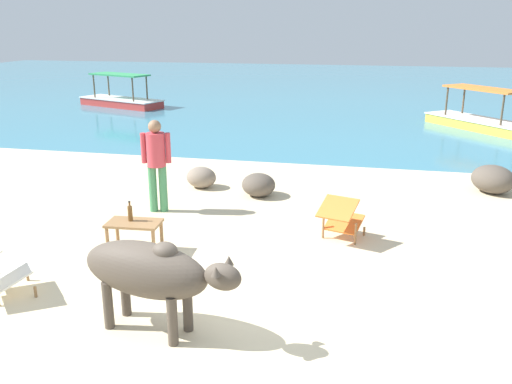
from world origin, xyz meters
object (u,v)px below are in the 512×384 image
(deck_chair_near, at_px, (341,216))
(boat_red, at_px, (121,99))
(person_standing, at_px, (156,159))
(boat_yellow, at_px, (480,120))
(low_bench_table, at_px, (134,227))
(bottle, at_px, (130,213))
(cow, at_px, (149,271))

(deck_chair_near, height_order, boat_red, boat_red)
(person_standing, height_order, boat_yellow, person_standing)
(low_bench_table, xyz_separation_m, bottle, (-0.07, 0.04, 0.20))
(low_bench_table, relative_size, person_standing, 0.49)
(bottle, relative_size, deck_chair_near, 0.33)
(cow, xyz_separation_m, bottle, (-1.13, 1.95, -0.11))
(boat_red, relative_size, boat_yellow, 1.08)
(bottle, bearing_deg, cow, -59.81)
(person_standing, relative_size, boat_red, 0.42)
(low_bench_table, distance_m, deck_chair_near, 3.06)
(boat_yellow, bearing_deg, bottle, 110.21)
(person_standing, bearing_deg, low_bench_table, -1.98)
(cow, height_order, bottle, cow)
(low_bench_table, bearing_deg, cow, -64.88)
(person_standing, distance_m, boat_yellow, 11.89)
(person_standing, height_order, boat_red, person_standing)
(low_bench_table, xyz_separation_m, boat_yellow, (6.53, 11.43, -0.13))
(cow, relative_size, deck_chair_near, 2.13)
(deck_chair_near, bearing_deg, person_standing, 95.29)
(boat_yellow, bearing_deg, person_standing, 104.82)
(cow, xyz_separation_m, person_standing, (-1.42, 3.67, 0.25))
(low_bench_table, xyz_separation_m, boat_red, (-6.77, 13.55, -0.13))
(cow, bearing_deg, deck_chair_near, 70.46)
(cow, relative_size, boat_yellow, 0.53)
(deck_chair_near, bearing_deg, bottle, 126.84)
(low_bench_table, distance_m, boat_yellow, 13.16)
(deck_chair_near, relative_size, boat_red, 0.23)
(person_standing, bearing_deg, boat_red, -164.77)
(low_bench_table, height_order, bottle, bottle)
(low_bench_table, height_order, boat_red, boat_red)
(low_bench_table, height_order, person_standing, person_standing)
(deck_chair_near, bearing_deg, boat_red, 54.87)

